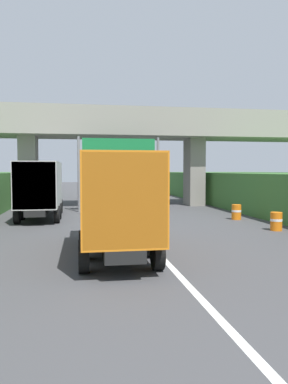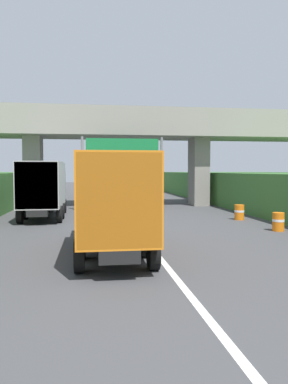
# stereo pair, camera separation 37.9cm
# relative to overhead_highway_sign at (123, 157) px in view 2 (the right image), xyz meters

# --- Properties ---
(lane_centre_stripe) EXTENTS (0.20, 92.53, 0.01)m
(lane_centre_stripe) POSITION_rel_overhead_highway_sign_xyz_m (0.00, -2.69, -3.93)
(lane_centre_stripe) COLOR white
(lane_centre_stripe) RESTS_ON ground
(overpass_bridge) EXTENTS (40.00, 4.80, 7.83)m
(overpass_bridge) POSITION_rel_overhead_highway_sign_xyz_m (0.00, 3.88, 1.98)
(overpass_bridge) COLOR gray
(overpass_bridge) RESTS_ON ground
(overhead_highway_sign) EXTENTS (5.88, 0.18, 5.33)m
(overhead_highway_sign) POSITION_rel_overhead_highway_sign_xyz_m (0.00, 0.00, 0.00)
(overhead_highway_sign) COLOR slate
(overhead_highway_sign) RESTS_ON ground
(truck_orange) EXTENTS (2.44, 7.30, 3.44)m
(truck_orange) POSITION_rel_overhead_highway_sign_xyz_m (-1.54, -13.86, -2.00)
(truck_orange) COLOR black
(truck_orange) RESTS_ON ground
(truck_silver) EXTENTS (2.44, 7.30, 3.44)m
(truck_silver) POSITION_rel_overhead_highway_sign_xyz_m (-5.10, -3.23, -2.00)
(truck_silver) COLOR black
(truck_silver) RESTS_ON ground
(car_white) EXTENTS (1.86, 4.10, 1.72)m
(car_white) POSITION_rel_overhead_highway_sign_xyz_m (1.52, 22.91, -3.08)
(car_white) COLOR silver
(car_white) RESTS_ON ground
(car_blue) EXTENTS (1.86, 4.10, 1.72)m
(car_blue) POSITION_rel_overhead_highway_sign_xyz_m (1.88, 12.86, -3.08)
(car_blue) COLOR #233D9E
(car_blue) RESTS_ON ground
(construction_barrel_3) EXTENTS (0.57, 0.57, 0.90)m
(construction_barrel_3) POSITION_rel_overhead_highway_sign_xyz_m (6.70, -9.97, -3.48)
(construction_barrel_3) COLOR orange
(construction_barrel_3) RESTS_ON ground
(construction_barrel_4) EXTENTS (0.57, 0.57, 0.90)m
(construction_barrel_4) POSITION_rel_overhead_highway_sign_xyz_m (6.46, -5.76, -3.48)
(construction_barrel_4) COLOR orange
(construction_barrel_4) RESTS_ON ground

